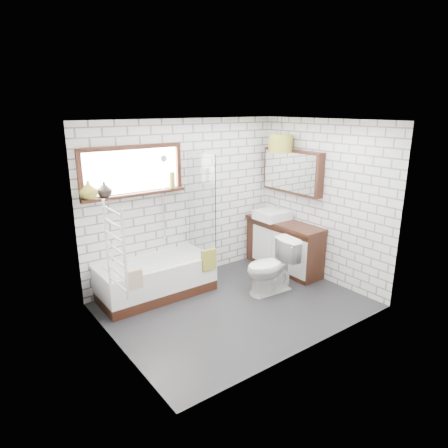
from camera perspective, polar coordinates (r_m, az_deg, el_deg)
floor at (r=5.70m, az=1.70°, el=-11.56°), size 3.40×2.60×0.01m
ceiling at (r=5.03m, az=1.94°, el=14.58°), size 3.40×2.60×0.01m
wall_back at (r=6.27m, az=-5.60°, el=3.30°), size 3.40×0.01×2.50m
wall_front at (r=4.33m, az=12.59°, el=-3.13°), size 3.40×0.01×2.50m
wall_left at (r=4.42m, az=-15.84°, el=-2.93°), size 0.01×2.60×2.50m
wall_right at (r=6.39m, az=13.93°, el=3.15°), size 0.01×2.60×2.50m
window at (r=5.74m, az=-12.86°, el=7.34°), size 1.52×0.16×0.68m
towel_radiator at (r=4.45m, az=-15.25°, el=-3.43°), size 0.06×0.52×1.00m
mirror_cabinet at (r=6.64m, az=9.71°, el=7.41°), size 0.16×1.20×0.70m
shower_riser at (r=6.02m, az=-8.68°, el=3.61°), size 0.02×0.02×1.30m
bathtub at (r=5.94m, az=-9.61°, el=-7.65°), size 1.65×0.73×0.53m
shower_screen at (r=5.99m, az=-3.21°, el=3.06°), size 0.02×0.72×1.50m
towel_green at (r=5.86m, az=-2.19°, el=-5.12°), size 0.23×0.06×0.32m
towel_beige at (r=5.35m, az=-12.60°, el=-7.73°), size 0.20×0.05×0.26m
vanity at (r=6.81m, az=8.52°, el=-3.04°), size 0.47×1.45×0.83m
basin at (r=6.79m, az=6.92°, el=1.31°), size 0.52×0.45×0.15m
tap at (r=6.88m, az=7.91°, el=1.99°), size 0.04×0.04×0.17m
toilet at (r=5.94m, az=6.76°, el=-6.10°), size 0.52×0.83×0.80m
vase_olive at (r=5.52m, az=-18.77°, el=4.42°), size 0.31×0.31×0.24m
vase_dark at (r=5.59m, az=-16.70°, el=4.58°), size 0.21×0.21×0.21m
bottle at (r=6.01m, az=-7.40°, el=6.06°), size 0.10×0.10×0.24m
pendant at (r=6.55m, az=8.07°, el=11.33°), size 0.38×0.38×0.28m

